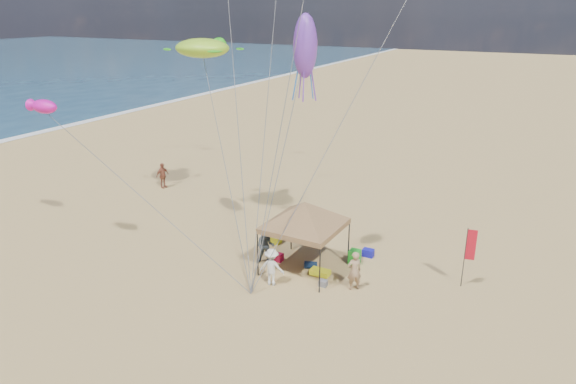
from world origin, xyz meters
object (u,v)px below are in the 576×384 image
object	(u,v)px
person_near_b	(265,246)
person_far_a	(163,175)
person_near_c	(272,267)
chair_green	(355,257)
feather_flag	(469,248)
cooler_blue	(368,253)
person_near_a	(354,271)
canopy_tent	(305,205)
chair_yellow	(276,237)
cooler_red	(277,257)
beach_cart	(320,272)

from	to	relation	value
person_near_b	person_far_a	distance (m)	13.43
person_near_c	chair_green	bearing A→B (deg)	-136.78
person_far_a	person_near_c	bearing A→B (deg)	-112.55
chair_green	person_near_c	xyz separation A→B (m)	(-2.56, -3.59, 0.52)
feather_flag	person_far_a	distance (m)	21.20
cooler_blue	chair_green	xyz separation A→B (m)	(-0.34, -1.03, 0.16)
cooler_blue	person_near_a	size ratio (longest dim) A/B	0.30
canopy_tent	chair_green	xyz separation A→B (m)	(1.92, 1.63, -2.92)
feather_flag	cooler_blue	size ratio (longest dim) A/B	5.20
chair_green	chair_yellow	size ratio (longest dim) A/B	1.00
cooler_red	person_near_c	bearing A→B (deg)	-67.47
person_near_c	person_far_a	distance (m)	15.33
feather_flag	beach_cart	distance (m)	6.65
cooler_red	person_far_a	size ratio (longest dim) A/B	0.31
canopy_tent	beach_cart	xyz separation A→B (m)	(0.96, -0.29, -3.07)
chair_green	person_near_a	distance (m)	2.49
canopy_tent	feather_flag	distance (m)	7.40
chair_yellow	person_near_a	xyz separation A→B (m)	(5.30, -2.56, 0.55)
person_near_b	person_near_c	xyz separation A→B (m)	(1.25, -1.63, -0.04)
chair_yellow	person_near_a	world-z (taller)	person_near_a
person_near_a	person_near_b	size ratio (longest dim) A/B	0.99
cooler_blue	person_near_a	world-z (taller)	person_near_a
chair_yellow	beach_cart	xyz separation A→B (m)	(3.52, -2.18, -0.15)
feather_flag	cooler_blue	xyz separation A→B (m)	(-4.79, 0.86, -1.70)
chair_yellow	beach_cart	bearing A→B (deg)	-31.85
person_near_a	person_far_a	world-z (taller)	person_near_a
beach_cart	feather_flag	bearing A→B (deg)	18.91
cooler_red	person_near_a	world-z (taller)	person_near_a
canopy_tent	cooler_blue	world-z (taller)	canopy_tent
canopy_tent	feather_flag	xyz separation A→B (m)	(7.05, 1.80, -1.38)
canopy_tent	person_near_a	distance (m)	3.68
canopy_tent	cooler_red	size ratio (longest dim) A/B	11.78
person_far_a	cooler_blue	bearing A→B (deg)	-92.99
feather_flag	beach_cart	size ratio (longest dim) A/B	3.12
chair_green	chair_yellow	bearing A→B (deg)	176.54
canopy_tent	person_near_c	xyz separation A→B (m)	(-0.65, -1.97, -2.40)
chair_yellow	person_near_a	distance (m)	5.91
beach_cart	person_far_a	xyz separation A→B (m)	(-14.64, 6.39, 0.68)
chair_green	beach_cart	bearing A→B (deg)	-116.67
chair_yellow	person_far_a	bearing A→B (deg)	159.30
feather_flag	beach_cart	world-z (taller)	feather_flag
canopy_tent	feather_flag	world-z (taller)	canopy_tent
feather_flag	chair_yellow	distance (m)	9.73
feather_flag	chair_green	distance (m)	5.35
beach_cart	person_near_c	distance (m)	2.42
canopy_tent	chair_green	bearing A→B (deg)	40.29
chair_green	person_near_c	distance (m)	4.44
canopy_tent	person_near_b	world-z (taller)	canopy_tent
person_near_c	chair_yellow	bearing A→B (deg)	-74.91
chair_yellow	chair_green	bearing A→B (deg)	-3.46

